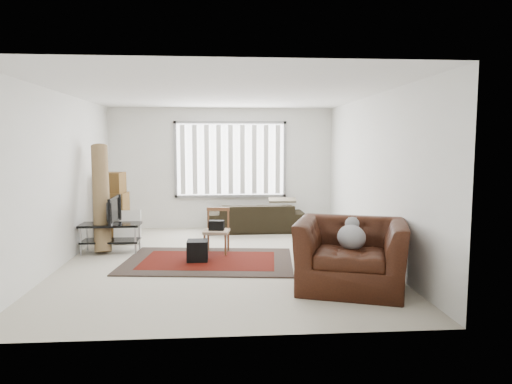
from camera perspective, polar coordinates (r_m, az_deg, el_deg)
room at (r=7.85m, az=-4.09°, el=5.00°), size 6.00×6.02×2.71m
persian_rug at (r=7.51m, az=-5.94°, el=-8.56°), size 2.86×2.07×0.02m
tv_stand at (r=8.41m, az=-17.72°, el=-4.73°), size 1.02×0.46×0.51m
tv at (r=8.35m, az=-17.80°, el=-2.17°), size 0.11×0.83×0.48m
subwoofer at (r=7.47m, az=-7.32°, el=-7.26°), size 0.33×0.33×0.33m
moving_boxes at (r=9.47m, az=-17.40°, el=-1.99°), size 0.60×0.56×1.34m
white_flatpack at (r=9.06m, az=-15.77°, el=-4.24°), size 0.51×0.24×0.64m
rolled_rug at (r=8.50m, az=-18.79°, el=-0.68°), size 0.51×0.91×1.91m
sofa at (r=9.93m, az=-0.01°, el=-2.66°), size 2.09×0.93×0.80m
side_chair at (r=7.94m, az=-4.93°, el=-4.60°), size 0.48×0.48×0.79m
armchair at (r=6.16m, az=11.78°, el=-7.04°), size 1.71×1.60×1.03m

